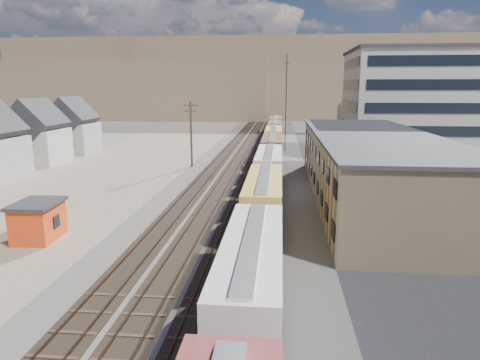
# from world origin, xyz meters

# --- Properties ---
(ground) EXTENTS (300.00, 300.00, 0.00)m
(ground) POSITION_xyz_m (0.00, 0.00, 0.00)
(ground) COLOR #6B6356
(ground) RESTS_ON ground
(ballast_bed) EXTENTS (18.00, 200.00, 0.06)m
(ballast_bed) POSITION_xyz_m (0.00, 50.00, 0.03)
(ballast_bed) COLOR #4C4742
(ballast_bed) RESTS_ON ground
(dirt_yard) EXTENTS (24.00, 180.00, 0.03)m
(dirt_yard) POSITION_xyz_m (-20.00, 40.00, 0.01)
(dirt_yard) COLOR #7B6C54
(dirt_yard) RESTS_ON ground
(asphalt_lot) EXTENTS (26.00, 120.00, 0.04)m
(asphalt_lot) POSITION_xyz_m (22.00, 35.00, 0.02)
(asphalt_lot) COLOR #232326
(asphalt_lot) RESTS_ON ground
(rail_tracks) EXTENTS (11.40, 200.00, 0.24)m
(rail_tracks) POSITION_xyz_m (-0.55, 50.00, 0.11)
(rail_tracks) COLOR black
(rail_tracks) RESTS_ON ground
(freight_train) EXTENTS (3.00, 119.74, 4.46)m
(freight_train) POSITION_xyz_m (3.80, 35.96, 2.79)
(freight_train) COLOR black
(freight_train) RESTS_ON ground
(warehouse) EXTENTS (12.40, 40.40, 7.25)m
(warehouse) POSITION_xyz_m (14.98, 25.00, 3.65)
(warehouse) COLOR tan
(warehouse) RESTS_ON ground
(office_tower) EXTENTS (22.60, 18.60, 18.45)m
(office_tower) POSITION_xyz_m (27.95, 54.95, 9.26)
(office_tower) COLOR #9E998E
(office_tower) RESTS_ON ground
(utility_pole_north) EXTENTS (2.20, 0.32, 10.00)m
(utility_pole_north) POSITION_xyz_m (-8.50, 42.00, 5.30)
(utility_pole_north) COLOR #382619
(utility_pole_north) RESTS_ON ground
(radio_mast) EXTENTS (1.20, 0.16, 18.00)m
(radio_mast) POSITION_xyz_m (6.00, 60.00, 9.12)
(radio_mast) COLOR black
(radio_mast) RESTS_ON ground
(hills_north) EXTENTS (265.00, 80.00, 32.00)m
(hills_north) POSITION_xyz_m (0.17, 167.92, 14.10)
(hills_north) COLOR brown
(hills_north) RESTS_ON ground
(maintenance_shed) EXTENTS (3.53, 4.46, 3.14)m
(maintenance_shed) POSITION_xyz_m (-14.17, 8.91, 1.61)
(maintenance_shed) COLOR #F14616
(maintenance_shed) RESTS_ON ground
(parked_car_blue) EXTENTS (6.10, 6.37, 1.68)m
(parked_car_blue) POSITION_xyz_m (27.00, 54.54, 0.84)
(parked_car_blue) COLOR navy
(parked_car_blue) RESTS_ON ground
(parked_car_far) EXTENTS (2.75, 4.62, 1.48)m
(parked_car_far) POSITION_xyz_m (31.99, 44.82, 0.74)
(parked_car_far) COLOR silver
(parked_car_far) RESTS_ON ground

